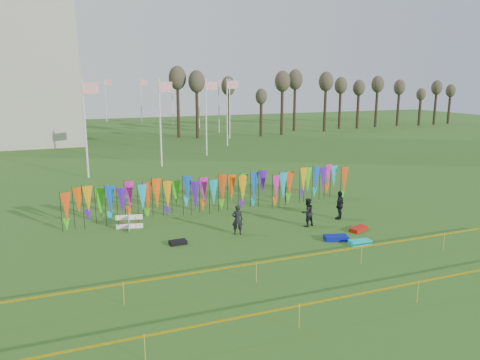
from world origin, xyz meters
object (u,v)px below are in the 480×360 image
object	(u,v)px
person_right	(340,205)
kite_bag_red	(358,229)
kite_bag_turquoise	(360,242)
box_kite	(129,222)
person_left	(237,220)
kite_bag_black	(178,242)
person_mid	(307,212)
kite_bag_blue	(336,238)

from	to	relation	value
person_right	kite_bag_red	xyz separation A→B (m)	(-0.23, -2.22, -0.74)
kite_bag_turquoise	kite_bag_red	bearing A→B (deg)	56.69
box_kite	person_left	xyz separation A→B (m)	(5.18, -3.00, 0.40)
person_left	kite_bag_black	bearing A→B (deg)	23.89
person_mid	kite_bag_turquoise	bearing A→B (deg)	95.27
box_kite	kite_bag_blue	xyz separation A→B (m)	(9.53, -5.67, -0.29)
kite_bag_red	person_mid	bearing A→B (deg)	141.43
person_right	kite_bag_black	xyz separation A→B (m)	(-9.85, -0.69, -0.75)
kite_bag_blue	kite_bag_black	distance (m)	8.01
kite_bag_turquoise	person_mid	bearing A→B (deg)	105.84
person_mid	kite_bag_black	world-z (taller)	person_mid
person_mid	kite_bag_turquoise	size ratio (longest dim) A/B	1.49
person_left	kite_bag_blue	xyz separation A→B (m)	(4.35, -2.68, -0.68)
person_mid	box_kite	bearing A→B (deg)	-29.01
person_mid	kite_bag_blue	bearing A→B (deg)	84.50
person_right	kite_bag_red	distance (m)	2.35
person_right	kite_bag_red	size ratio (longest dim) A/B	1.49
person_left	kite_bag_red	distance (m)	6.62
person_mid	person_right	bearing A→B (deg)	-179.58
box_kite	kite_bag_black	size ratio (longest dim) A/B	0.97
box_kite	kite_bag_red	bearing A→B (deg)	-22.87
kite_bag_blue	person_left	bearing A→B (deg)	148.40
kite_bag_blue	kite_bag_black	bearing A→B (deg)	162.90
box_kite	kite_bag_turquoise	distance (m)	12.28
person_right	kite_bag_black	size ratio (longest dim) A/B	2.01
person_mid	kite_bag_red	bearing A→B (deg)	130.86
box_kite	person_right	world-z (taller)	person_right
person_left	person_mid	distance (m)	4.12
person_left	kite_bag_red	bearing A→B (deg)	-178.01
person_right	kite_bag_black	bearing A→B (deg)	-33.40
kite_bag_turquoise	kite_bag_black	world-z (taller)	kite_bag_turquoise
kite_bag_turquoise	kite_bag_red	world-z (taller)	kite_bag_turquoise
person_left	kite_bag_red	xyz separation A→B (m)	(6.32, -1.85, -0.70)
person_mid	kite_bag_black	size ratio (longest dim) A/B	1.90
box_kite	kite_bag_blue	world-z (taller)	box_kite
box_kite	person_left	bearing A→B (deg)	-30.05
kite_bag_turquoise	kite_bag_blue	bearing A→B (deg)	128.53
person_mid	kite_bag_black	xyz separation A→B (m)	(-7.43, -0.22, -0.70)
person_right	kite_bag_blue	size ratio (longest dim) A/B	1.45
kite_bag_red	box_kite	bearing A→B (deg)	157.13
box_kite	kite_bag_blue	size ratio (longest dim) A/B	0.70
person_right	kite_bag_blue	xyz separation A→B (m)	(-2.19, -3.04, -0.72)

